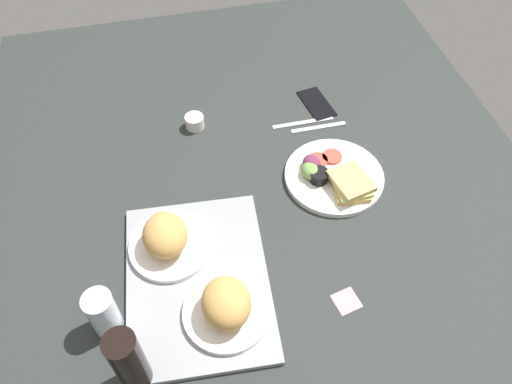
# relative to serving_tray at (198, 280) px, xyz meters

# --- Properties ---
(ground_plane) EXTENTS (1.90, 1.50, 0.03)m
(ground_plane) POSITION_rel_serving_tray_xyz_m (0.18, -0.22, -0.02)
(ground_plane) COLOR #282D2B
(serving_tray) EXTENTS (0.47, 0.36, 0.02)m
(serving_tray) POSITION_rel_serving_tray_xyz_m (0.00, 0.00, 0.00)
(serving_tray) COLOR gray
(serving_tray) RESTS_ON ground_plane
(bread_plate_near) EXTENTS (0.20, 0.20, 0.10)m
(bread_plate_near) POSITION_rel_serving_tray_xyz_m (-0.10, -0.05, 0.05)
(bread_plate_near) COLOR white
(bread_plate_near) RESTS_ON serving_tray
(bread_plate_far) EXTENTS (0.20, 0.20, 0.10)m
(bread_plate_far) POSITION_rel_serving_tray_xyz_m (0.10, 0.05, 0.05)
(bread_plate_far) COLOR white
(bread_plate_far) RESTS_ON serving_tray
(plate_with_salad) EXTENTS (0.27, 0.27, 0.05)m
(plate_with_salad) POSITION_rel_serving_tray_xyz_m (0.22, -0.41, 0.01)
(plate_with_salad) COLOR white
(plate_with_salad) RESTS_ON ground_plane
(drinking_glass) EXTENTS (0.06, 0.06, 0.13)m
(drinking_glass) POSITION_rel_serving_tray_xyz_m (-0.06, 0.21, 0.05)
(drinking_glass) COLOR silver
(drinking_glass) RESTS_ON ground_plane
(soda_bottle) EXTENTS (0.06, 0.06, 0.20)m
(soda_bottle) POSITION_rel_serving_tray_xyz_m (-0.20, 0.16, 0.09)
(soda_bottle) COLOR black
(soda_bottle) RESTS_ON ground_plane
(espresso_cup) EXTENTS (0.06, 0.06, 0.04)m
(espresso_cup) POSITION_rel_serving_tray_xyz_m (0.52, -0.07, 0.01)
(espresso_cup) COLOR silver
(espresso_cup) RESTS_ON ground_plane
(fork) EXTENTS (0.01, 0.17, 0.01)m
(fork) POSITION_rel_serving_tray_xyz_m (0.43, -0.44, -0.01)
(fork) COLOR #B7B7BC
(fork) RESTS_ON ground_plane
(knife) EXTENTS (0.01, 0.19, 0.01)m
(knife) POSITION_rel_serving_tray_xyz_m (0.46, -0.40, -0.01)
(knife) COLOR #B7B7BC
(knife) RESTS_ON ground_plane
(cell_phone) EXTENTS (0.15, 0.09, 0.01)m
(cell_phone) POSITION_rel_serving_tray_xyz_m (0.53, -0.46, -0.00)
(cell_phone) COLOR black
(cell_phone) RESTS_ON ground_plane
(sticky_note) EXTENTS (0.07, 0.07, 0.00)m
(sticky_note) POSITION_rel_serving_tray_xyz_m (-0.13, -0.33, -0.01)
(sticky_note) COLOR pink
(sticky_note) RESTS_ON ground_plane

